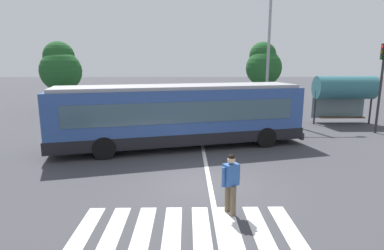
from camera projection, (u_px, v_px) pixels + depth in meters
ground_plane at (205, 185)px, 10.66m from camera, size 160.00×160.00×0.00m
city_transit_bus at (180, 115)px, 15.17m from camera, size 12.56×5.39×3.06m
pedestrian_crossing_street at (231, 181)px, 8.45m from camera, size 0.53×0.41×1.72m
parked_car_champagne at (141, 103)px, 26.16m from camera, size 2.00×4.56×1.35m
parked_car_teal at (171, 102)px, 26.79m from camera, size 2.15×4.62×1.35m
parked_car_charcoal at (202, 103)px, 26.23m from camera, size 2.05×4.59×1.35m
parked_car_black at (235, 102)px, 26.60m from camera, size 1.99×4.56×1.35m
parked_car_silver at (265, 103)px, 26.41m from camera, size 1.97×4.55×1.35m
traffic_light_far_corner at (382, 74)px, 17.81m from camera, size 0.33×0.32×5.19m
bus_stop_shelter at (344, 89)px, 20.72m from camera, size 3.93×1.54×3.25m
twin_arm_street_lamp at (269, 39)px, 22.12m from camera, size 4.07×0.32×9.52m
background_tree_left at (60, 67)px, 25.87m from camera, size 3.39×3.39×5.88m
background_tree_right at (263, 64)px, 30.30m from camera, size 3.48×3.48×6.12m
crosswalk_painted_stripes at (187, 238)px, 7.44m from camera, size 5.61×3.16×0.01m
lane_center_line at (206, 166)px, 12.62m from camera, size 0.16×24.00×0.01m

